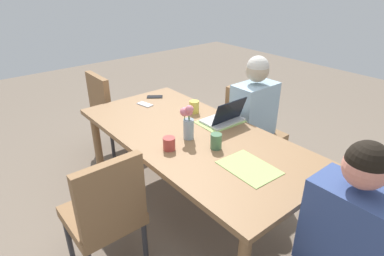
{
  "coord_description": "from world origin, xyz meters",
  "views": [
    {
      "loc": [
        1.67,
        -1.37,
        1.85
      ],
      "look_at": [
        0.0,
        0.0,
        0.77
      ],
      "focal_mm": 30.11,
      "sensor_mm": 36.0,
      "label": 1
    }
  ],
  "objects_px": {
    "chair_head_left_left_far": "(111,110)",
    "chair_near_right_near": "(106,210)",
    "person_far_left_near": "(252,128)",
    "coffee_mug_near_right": "(194,107)",
    "coffee_mug_near_left": "(169,144)",
    "chair_far_left_near": "(250,126)",
    "coffee_mug_centre_left": "(216,141)",
    "flower_vase": "(188,121)",
    "phone_black": "(155,97)",
    "dining_table": "(192,143)",
    "phone_silver": "(145,104)",
    "laptop_far_left_near": "(224,117)"
  },
  "relations": [
    {
      "from": "phone_silver",
      "to": "coffee_mug_near_left",
      "type": "bearing_deg",
      "value": -32.4
    },
    {
      "from": "flower_vase",
      "to": "coffee_mug_centre_left",
      "type": "xyz_separation_m",
      "value": [
        0.24,
        0.06,
        -0.08
      ]
    },
    {
      "from": "chair_head_left_left_far",
      "to": "laptop_far_left_near",
      "type": "height_order",
      "value": "laptop_far_left_near"
    },
    {
      "from": "dining_table",
      "to": "chair_far_left_near",
      "type": "bearing_deg",
      "value": 97.91
    },
    {
      "from": "chair_far_left_near",
      "to": "phone_silver",
      "type": "distance_m",
      "value": 1.02
    },
    {
      "from": "person_far_left_near",
      "to": "chair_head_left_left_far",
      "type": "bearing_deg",
      "value": -148.07
    },
    {
      "from": "person_far_left_near",
      "to": "coffee_mug_centre_left",
      "type": "xyz_separation_m",
      "value": [
        0.31,
        -0.76,
        0.25
      ]
    },
    {
      "from": "coffee_mug_near_left",
      "to": "coffee_mug_centre_left",
      "type": "distance_m",
      "value": 0.32
    },
    {
      "from": "chair_near_right_near",
      "to": "phone_black",
      "type": "distance_m",
      "value": 1.4
    },
    {
      "from": "dining_table",
      "to": "chair_near_right_near",
      "type": "distance_m",
      "value": 0.82
    },
    {
      "from": "chair_head_left_left_far",
      "to": "flower_vase",
      "type": "xyz_separation_m",
      "value": [
        1.34,
        -0.03,
        0.36
      ]
    },
    {
      "from": "person_far_left_near",
      "to": "flower_vase",
      "type": "distance_m",
      "value": 0.89
    },
    {
      "from": "person_far_left_near",
      "to": "coffee_mug_near_right",
      "type": "xyz_separation_m",
      "value": [
        -0.26,
        -0.48,
        0.25
      ]
    },
    {
      "from": "chair_far_left_near",
      "to": "laptop_far_left_near",
      "type": "relative_size",
      "value": 2.81
    },
    {
      "from": "phone_black",
      "to": "laptop_far_left_near",
      "type": "bearing_deg",
      "value": -44.12
    },
    {
      "from": "coffee_mug_near_right",
      "to": "phone_black",
      "type": "bearing_deg",
      "value": -173.71
    },
    {
      "from": "person_far_left_near",
      "to": "flower_vase",
      "type": "height_order",
      "value": "person_far_left_near"
    },
    {
      "from": "laptop_far_left_near",
      "to": "coffee_mug_centre_left",
      "type": "relative_size",
      "value": 2.91
    },
    {
      "from": "chair_head_left_left_far",
      "to": "coffee_mug_near_right",
      "type": "height_order",
      "value": "chair_head_left_left_far"
    },
    {
      "from": "coffee_mug_near_left",
      "to": "coffee_mug_centre_left",
      "type": "xyz_separation_m",
      "value": [
        0.19,
        0.26,
        0.01
      ]
    },
    {
      "from": "chair_far_left_near",
      "to": "coffee_mug_near_left",
      "type": "bearing_deg",
      "value": -79.94
    },
    {
      "from": "person_far_left_near",
      "to": "chair_near_right_near",
      "type": "distance_m",
      "value": 1.56
    },
    {
      "from": "dining_table",
      "to": "laptop_far_left_near",
      "type": "height_order",
      "value": "laptop_far_left_near"
    },
    {
      "from": "chair_far_left_near",
      "to": "person_far_left_near",
      "type": "bearing_deg",
      "value": -38.76
    },
    {
      "from": "dining_table",
      "to": "person_far_left_near",
      "type": "relative_size",
      "value": 1.66
    },
    {
      "from": "person_far_left_near",
      "to": "phone_black",
      "type": "relative_size",
      "value": 7.97
    },
    {
      "from": "chair_far_left_near",
      "to": "person_far_left_near",
      "type": "height_order",
      "value": "person_far_left_near"
    },
    {
      "from": "person_far_left_near",
      "to": "phone_silver",
      "type": "height_order",
      "value": "person_far_left_near"
    },
    {
      "from": "laptop_far_left_near",
      "to": "coffee_mug_centre_left",
      "type": "xyz_separation_m",
      "value": [
        0.27,
        -0.34,
        0.01
      ]
    },
    {
      "from": "chair_head_left_left_far",
      "to": "chair_near_right_near",
      "type": "relative_size",
      "value": 1.0
    },
    {
      "from": "dining_table",
      "to": "person_far_left_near",
      "type": "distance_m",
      "value": 0.76
    },
    {
      "from": "dining_table",
      "to": "chair_head_left_left_far",
      "type": "bearing_deg",
      "value": -178.3
    },
    {
      "from": "phone_silver",
      "to": "chair_near_right_near",
      "type": "bearing_deg",
      "value": -56.15
    },
    {
      "from": "coffee_mug_near_right",
      "to": "person_far_left_near",
      "type": "bearing_deg",
      "value": 61.53
    },
    {
      "from": "coffee_mug_near_left",
      "to": "coffee_mug_centre_left",
      "type": "relative_size",
      "value": 0.82
    },
    {
      "from": "dining_table",
      "to": "chair_head_left_left_far",
      "type": "xyz_separation_m",
      "value": [
        -1.31,
        -0.04,
        -0.15
      ]
    },
    {
      "from": "person_far_left_near",
      "to": "coffee_mug_near_left",
      "type": "distance_m",
      "value": 1.06
    },
    {
      "from": "chair_far_left_near",
      "to": "coffee_mug_centre_left",
      "type": "bearing_deg",
      "value": -64.84
    },
    {
      "from": "dining_table",
      "to": "coffee_mug_near_left",
      "type": "bearing_deg",
      "value": -73.61
    },
    {
      "from": "person_far_left_near",
      "to": "coffee_mug_near_left",
      "type": "xyz_separation_m",
      "value": [
        0.12,
        -1.02,
        0.24
      ]
    },
    {
      "from": "coffee_mug_near_left",
      "to": "chair_far_left_near",
      "type": "bearing_deg",
      "value": 100.06
    },
    {
      "from": "chair_far_left_near",
      "to": "flower_vase",
      "type": "distance_m",
      "value": 0.96
    },
    {
      "from": "person_far_left_near",
      "to": "phone_silver",
      "type": "bearing_deg",
      "value": -133.67
    },
    {
      "from": "person_far_left_near",
      "to": "phone_silver",
      "type": "relative_size",
      "value": 7.97
    },
    {
      "from": "laptop_far_left_near",
      "to": "coffee_mug_centre_left",
      "type": "bearing_deg",
      "value": -52.16
    },
    {
      "from": "chair_head_left_left_far",
      "to": "laptop_far_left_near",
      "type": "relative_size",
      "value": 2.81
    },
    {
      "from": "laptop_far_left_near",
      "to": "phone_black",
      "type": "height_order",
      "value": "laptop_far_left_near"
    },
    {
      "from": "phone_black",
      "to": "phone_silver",
      "type": "distance_m",
      "value": 0.21
    },
    {
      "from": "dining_table",
      "to": "coffee_mug_near_left",
      "type": "xyz_separation_m",
      "value": [
        0.08,
        -0.27,
        0.12
      ]
    },
    {
      "from": "laptop_far_left_near",
      "to": "coffee_mug_near_right",
      "type": "relative_size",
      "value": 3.01
    }
  ]
}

